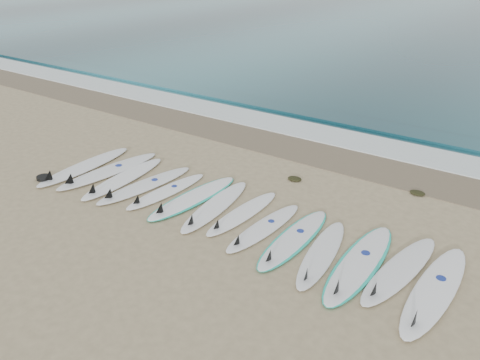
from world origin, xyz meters
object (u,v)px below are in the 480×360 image
Objects in this scene: surfboard_7 at (241,214)px; surfboard_13 at (434,291)px; surfboard_0 at (83,167)px; leash_coil at (44,178)px.

surfboard_13 reaches higher than surfboard_7.
surfboard_7 is 3.96m from surfboard_13.
surfboard_0 is at bearing -176.73° from surfboard_13.
surfboard_7 is (4.62, 0.37, -0.01)m from surfboard_0.
surfboard_13 is (3.95, -0.28, 0.01)m from surfboard_7.
surfboard_0 is 8.58m from surfboard_13.
surfboard_13 is 8.90m from leash_coil.
surfboard_13 is at bearing -1.62° from surfboard_0.
leash_coil is at bearing -161.97° from surfboard_7.
leash_coil is (-8.84, -1.03, -0.01)m from surfboard_13.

